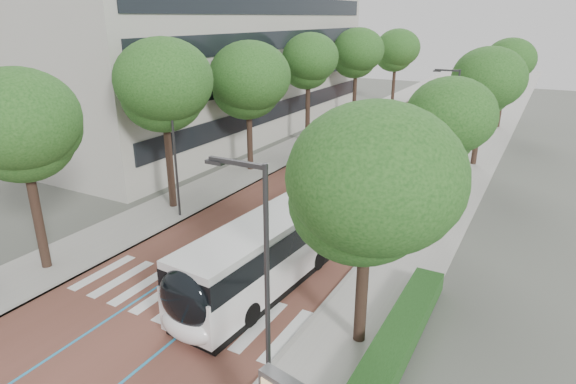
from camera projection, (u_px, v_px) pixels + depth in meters
ground at (165, 311)px, 19.83m from camera, size 160.00×160.00×0.00m
road at (417, 127)px, 52.75m from camera, size 11.00×140.00×0.02m
sidewalk_left at (353, 120)px, 56.13m from camera, size 4.00×140.00×0.12m
sidewalk_right at (490, 134)px, 49.34m from camera, size 4.00×140.00×0.12m
kerb_left at (369, 122)px, 55.27m from camera, size 0.20×140.00×0.14m
kerb_right at (471, 132)px, 50.20m from camera, size 0.20×140.00×0.14m
zebra_crossing at (185, 300)px, 20.55m from camera, size 10.55×3.60×0.01m
lane_line_left at (403, 126)px, 53.47m from camera, size 0.12×126.00×0.01m
lane_line_right at (432, 129)px, 52.02m from camera, size 0.12×126.00×0.01m
office_building at (204, 63)px, 49.29m from camera, size 18.11×40.00×14.00m
hedge at (378, 375)px, 15.53m from camera, size 1.20×14.00×0.80m
streetlight_near at (261, 282)px, 12.71m from camera, size 1.82×0.20×8.00m
streetlight_far at (451, 118)px, 33.29m from camera, size 1.82×0.20×8.00m
lamp_post_left at (175, 151)px, 27.76m from camera, size 0.14×0.14×8.00m
trees_left at (301, 69)px, 42.65m from camera, size 6.03×60.57×9.83m
trees_right at (467, 102)px, 31.19m from camera, size 5.84×47.48×8.85m
lead_bus at (306, 227)px, 23.78m from camera, size 3.75×18.52×3.20m
bus_queued_0 at (394, 152)px, 36.93m from camera, size 2.97×12.48×3.20m
bus_queued_1 at (428, 120)px, 48.38m from camera, size 3.17×12.51×3.20m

